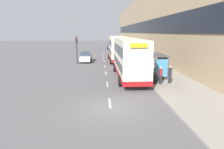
{
  "coord_description": "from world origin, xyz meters",
  "views": [
    {
      "loc": [
        -0.63,
        -12.63,
        4.99
      ],
      "look_at": [
        1.11,
        17.32,
        -1.38
      ],
      "focal_mm": 32.0,
      "sensor_mm": 36.0,
      "label": 1
    }
  ],
  "objects": [
    {
      "name": "litter_bin",
      "position": [
        4.55,
        5.78,
        0.67
      ],
      "size": [
        0.55,
        0.55,
        1.05
      ],
      "color": "black",
      "rests_on": "ground_plane"
    },
    {
      "name": "lane_mark_4",
      "position": [
        0.0,
        22.21,
        0.01
      ],
      "size": [
        0.12,
        2.0,
        0.01
      ],
      "color": "silver",
      "rests_on": "ground_plane"
    },
    {
      "name": "traffic_light_far_kerb",
      "position": [
        -4.4,
        19.65,
        2.92
      ],
      "size": [
        0.3,
        0.32,
        4.31
      ],
      "color": "black",
      "rests_on": "ground_plane"
    },
    {
      "name": "pavement",
      "position": [
        6.5,
        38.5,
        0.07
      ],
      "size": [
        5.0,
        93.0,
        0.14
      ],
      "color": "gray",
      "rests_on": "ground_plane"
    },
    {
      "name": "pedestrian_2",
      "position": [
        6.06,
        5.84,
        1.01
      ],
      "size": [
        0.34,
        0.34,
        1.71
      ],
      "color": "#23232D",
      "rests_on": "ground_plane"
    },
    {
      "name": "double_decker_bus_ahead",
      "position": [
        2.28,
        22.04,
        2.28
      ],
      "size": [
        2.85,
        10.38,
        4.3
      ],
      "color": "beige",
      "rests_on": "ground_plane"
    },
    {
      "name": "ground_plane",
      "position": [
        0.0,
        0.0,
        0.0
      ],
      "size": [
        220.0,
        220.0,
        0.0
      ],
      "primitive_type": "plane",
      "color": "#5B595B"
    },
    {
      "name": "double_decker_bus_near",
      "position": [
        2.47,
        8.91,
        2.29
      ],
      "size": [
        2.85,
        11.09,
        4.3
      ],
      "color": "beige",
      "rests_on": "ground_plane"
    },
    {
      "name": "lane_mark_6",
      "position": [
        0.0,
        32.83,
        0.01
      ],
      "size": [
        0.12,
        2.0,
        0.01
      ],
      "color": "silver",
      "rests_on": "ground_plane"
    },
    {
      "name": "lane_mark_0",
      "position": [
        0.0,
        0.95,
        0.01
      ],
      "size": [
        0.12,
        2.0,
        0.01
      ],
      "color": "silver",
      "rests_on": "ground_plane"
    },
    {
      "name": "terrace_facade",
      "position": [
        10.49,
        38.5,
        6.77
      ],
      "size": [
        3.1,
        93.0,
        13.55
      ],
      "color": "tan",
      "rests_on": "ground_plane"
    },
    {
      "name": "lane_mark_5",
      "position": [
        0.0,
        27.52,
        0.01
      ],
      "size": [
        0.12,
        2.0,
        0.01
      ],
      "color": "silver",
      "rests_on": "ground_plane"
    },
    {
      "name": "bus_shelter",
      "position": [
        5.77,
        8.74,
        1.88
      ],
      "size": [
        1.6,
        4.2,
        2.48
      ],
      "color": "#4C4C51",
      "rests_on": "ground_plane"
    },
    {
      "name": "car_0",
      "position": [
        2.36,
        47.51,
        0.88
      ],
      "size": [
        1.91,
        4.24,
        1.78
      ],
      "color": "navy",
      "rests_on": "ground_plane"
    },
    {
      "name": "lane_mark_3",
      "position": [
        0.0,
        16.89,
        0.01
      ],
      "size": [
        0.12,
        2.0,
        0.01
      ],
      "color": "silver",
      "rests_on": "ground_plane"
    },
    {
      "name": "car_1",
      "position": [
        -3.16,
        21.61,
        0.86
      ],
      "size": [
        1.9,
        4.45,
        1.73
      ],
      "rotation": [
        0.0,
        0.0,
        3.14
      ],
      "color": "silver",
      "rests_on": "ground_plane"
    },
    {
      "name": "lane_mark_2",
      "position": [
        0.0,
        11.58,
        0.01
      ],
      "size": [
        0.12,
        2.0,
        0.01
      ],
      "color": "silver",
      "rests_on": "ground_plane"
    },
    {
      "name": "pedestrian_at_shelter",
      "position": [
        5.05,
        5.57,
        0.99
      ],
      "size": [
        0.33,
        0.33,
        1.67
      ],
      "color": "#23232D",
      "rests_on": "ground_plane"
    },
    {
      "name": "pedestrian_1",
      "position": [
        7.37,
        12.95,
        1.08
      ],
      "size": [
        0.36,
        0.36,
        1.83
      ],
      "color": "#23232D",
      "rests_on": "ground_plane"
    },
    {
      "name": "lane_mark_1",
      "position": [
        0.0,
        6.27,
        0.01
      ],
      "size": [
        0.12,
        2.0,
        0.01
      ],
      "color": "silver",
      "rests_on": "ground_plane"
    }
  ]
}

